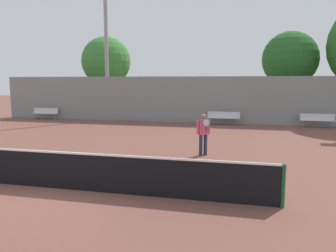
{
  "coord_description": "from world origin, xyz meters",
  "views": [
    {
      "loc": [
        5.12,
        -7.78,
        2.95
      ],
      "look_at": [
        1.73,
        6.23,
        0.97
      ],
      "focal_mm": 35.0,
      "sensor_mm": 36.0,
      "label": 1
    }
  ],
  "objects_px": {
    "bench_courtside_far": "(317,119)",
    "tree_green_tall": "(290,60)",
    "bench_courtside_near": "(223,117)",
    "tree_green_broad": "(106,62)",
    "light_pole_far_right": "(106,34)",
    "tennis_player": "(203,132)",
    "tennis_net": "(54,169)",
    "bench_adjacent_court": "(45,112)"
  },
  "relations": [
    {
      "from": "bench_courtside_far",
      "to": "tree_green_tall",
      "type": "bearing_deg",
      "value": 107.82
    },
    {
      "from": "bench_courtside_near",
      "to": "bench_courtside_far",
      "type": "bearing_deg",
      "value": -0.0
    },
    {
      "from": "tree_green_tall",
      "to": "tree_green_broad",
      "type": "height_order",
      "value": "tree_green_broad"
    },
    {
      "from": "tree_green_tall",
      "to": "tree_green_broad",
      "type": "bearing_deg",
      "value": -179.85
    },
    {
      "from": "light_pole_far_right",
      "to": "tree_green_broad",
      "type": "height_order",
      "value": "light_pole_far_right"
    },
    {
      "from": "bench_courtside_far",
      "to": "light_pole_far_right",
      "type": "bearing_deg",
      "value": 176.84
    },
    {
      "from": "tennis_player",
      "to": "bench_courtside_near",
      "type": "bearing_deg",
      "value": 58.86
    },
    {
      "from": "tennis_net",
      "to": "bench_courtside_near",
      "type": "distance_m",
      "value": 15.08
    },
    {
      "from": "tree_green_broad",
      "to": "bench_courtside_far",
      "type": "bearing_deg",
      "value": -14.31
    },
    {
      "from": "bench_courtside_near",
      "to": "bench_courtside_far",
      "type": "xyz_separation_m",
      "value": [
        5.94,
        -0.0,
        -0.0
      ]
    },
    {
      "from": "bench_courtside_far",
      "to": "light_pole_far_right",
      "type": "height_order",
      "value": "light_pole_far_right"
    },
    {
      "from": "tennis_net",
      "to": "tennis_player",
      "type": "height_order",
      "value": "tennis_player"
    },
    {
      "from": "tennis_player",
      "to": "bench_adjacent_court",
      "type": "xyz_separation_m",
      "value": [
        -13.62,
        9.63,
        -0.39
      ]
    },
    {
      "from": "bench_courtside_near",
      "to": "tree_green_tall",
      "type": "relative_size",
      "value": 0.33
    },
    {
      "from": "bench_adjacent_court",
      "to": "tree_green_broad",
      "type": "height_order",
      "value": "tree_green_broad"
    },
    {
      "from": "tennis_player",
      "to": "bench_courtside_far",
      "type": "relative_size",
      "value": 0.79
    },
    {
      "from": "bench_adjacent_court",
      "to": "tennis_player",
      "type": "bearing_deg",
      "value": -35.26
    },
    {
      "from": "light_pole_far_right",
      "to": "tree_green_tall",
      "type": "bearing_deg",
      "value": 14.16
    },
    {
      "from": "tennis_net",
      "to": "tree_green_tall",
      "type": "bearing_deg",
      "value": 66.54
    },
    {
      "from": "tree_green_broad",
      "to": "tennis_player",
      "type": "bearing_deg",
      "value": -53.36
    },
    {
      "from": "bench_courtside_near",
      "to": "bench_courtside_far",
      "type": "height_order",
      "value": "same"
    },
    {
      "from": "bench_courtside_far",
      "to": "tree_green_tall",
      "type": "relative_size",
      "value": 0.31
    },
    {
      "from": "tennis_net",
      "to": "tree_green_tall",
      "type": "distance_m",
      "value": 20.94
    },
    {
      "from": "tennis_net",
      "to": "bench_courtside_near",
      "type": "height_order",
      "value": "tennis_net"
    },
    {
      "from": "tennis_net",
      "to": "bench_adjacent_court",
      "type": "xyz_separation_m",
      "value": [
        -10.15,
        14.65,
        0.02
      ]
    },
    {
      "from": "tennis_net",
      "to": "bench_courtside_far",
      "type": "bearing_deg",
      "value": 56.95
    },
    {
      "from": "bench_courtside_far",
      "to": "light_pole_far_right",
      "type": "relative_size",
      "value": 0.18
    },
    {
      "from": "tennis_net",
      "to": "bench_courtside_near",
      "type": "bearing_deg",
      "value": 76.23
    },
    {
      "from": "tennis_net",
      "to": "bench_adjacent_court",
      "type": "bearing_deg",
      "value": 124.72
    },
    {
      "from": "bench_courtside_far",
      "to": "tree_green_broad",
      "type": "relative_size",
      "value": 0.31
    },
    {
      "from": "tennis_player",
      "to": "bench_courtside_near",
      "type": "xyz_separation_m",
      "value": [
        0.12,
        9.63,
        -0.39
      ]
    },
    {
      "from": "tennis_net",
      "to": "bench_courtside_far",
      "type": "xyz_separation_m",
      "value": [
        9.53,
        14.65,
        0.02
      ]
    },
    {
      "from": "tennis_net",
      "to": "tree_green_broad",
      "type": "relative_size",
      "value": 1.8
    },
    {
      "from": "tennis_player",
      "to": "tree_green_tall",
      "type": "relative_size",
      "value": 0.25
    },
    {
      "from": "bench_courtside_far",
      "to": "light_pole_far_right",
      "type": "distance_m",
      "value": 15.92
    },
    {
      "from": "bench_adjacent_court",
      "to": "tree_green_tall",
      "type": "relative_size",
      "value": 0.31
    },
    {
      "from": "bench_courtside_near",
      "to": "light_pole_far_right",
      "type": "relative_size",
      "value": 0.19
    },
    {
      "from": "bench_adjacent_court",
      "to": "tree_green_tall",
      "type": "height_order",
      "value": "tree_green_tall"
    },
    {
      "from": "bench_adjacent_court",
      "to": "light_pole_far_right",
      "type": "xyz_separation_m",
      "value": [
        4.91,
        0.82,
        5.86
      ]
    },
    {
      "from": "bench_courtside_far",
      "to": "tennis_player",
      "type": "bearing_deg",
      "value": -122.2
    },
    {
      "from": "tennis_net",
      "to": "tennis_player",
      "type": "bearing_deg",
      "value": 55.36
    },
    {
      "from": "tennis_player",
      "to": "tennis_net",
      "type": "bearing_deg",
      "value": -155.04
    }
  ]
}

